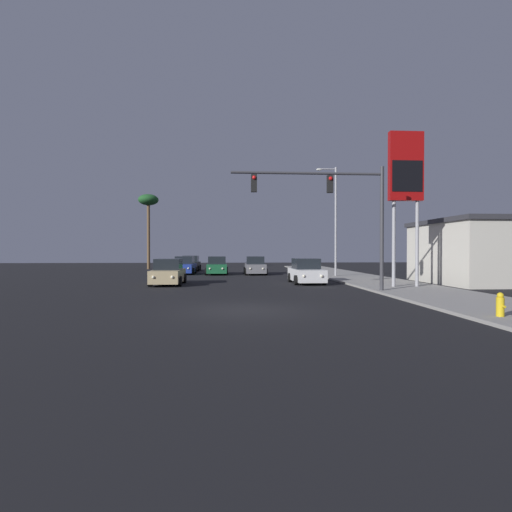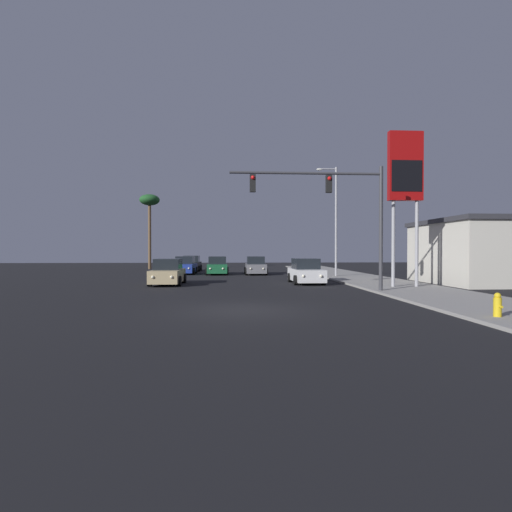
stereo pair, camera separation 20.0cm
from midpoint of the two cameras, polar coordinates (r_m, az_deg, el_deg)
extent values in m
plane|color=black|center=(14.95, -1.84, -7.71)|extent=(120.00, 120.00, 0.00)
cube|color=gray|center=(26.81, 18.16, -3.87)|extent=(5.00, 60.00, 0.12)
cube|color=beige|center=(31.73, 31.86, 0.27)|extent=(10.00, 8.00, 4.00)
cube|color=#2D2D33|center=(31.79, 31.89, 4.15)|extent=(10.30, 8.30, 0.30)
cube|color=navy|center=(38.39, -10.30, -1.69)|extent=(1.92, 4.25, 0.80)
cube|color=black|center=(38.51, -10.27, -0.57)|extent=(1.66, 2.04, 0.70)
cylinder|color=black|center=(37.22, -11.90, -2.17)|extent=(0.24, 0.64, 0.64)
cylinder|color=black|center=(37.01, -9.14, -2.18)|extent=(0.24, 0.64, 0.64)
cylinder|color=black|center=(39.80, -11.37, -1.98)|extent=(0.24, 0.64, 0.64)
cylinder|color=black|center=(39.61, -8.79, -1.99)|extent=(0.24, 0.64, 0.64)
sphere|color=#F2EACC|center=(36.35, -11.55, -1.75)|extent=(0.18, 0.18, 0.18)
sphere|color=#F2EACC|center=(36.22, -9.80, -1.76)|extent=(0.18, 0.18, 0.18)
cube|color=silver|center=(27.15, 6.98, -2.68)|extent=(1.92, 4.25, 0.80)
cube|color=black|center=(27.27, 6.92, -1.09)|extent=(1.66, 2.04, 0.70)
cylinder|color=black|center=(25.73, 5.55, -3.45)|extent=(0.24, 0.64, 0.64)
cylinder|color=black|center=(26.09, 9.46, -3.40)|extent=(0.24, 0.64, 0.64)
cylinder|color=black|center=(28.30, 4.69, -3.07)|extent=(0.24, 0.64, 0.64)
cylinder|color=black|center=(28.62, 8.26, -3.03)|extent=(0.24, 0.64, 0.64)
sphere|color=#F2EACC|center=(24.97, 6.63, -2.87)|extent=(0.18, 0.18, 0.18)
sphere|color=#F2EACC|center=(25.19, 9.13, -2.84)|extent=(0.18, 0.18, 0.18)
cube|color=#195933|center=(37.47, -5.75, -1.74)|extent=(1.87, 4.23, 0.80)
cube|color=black|center=(37.60, -5.75, -0.59)|extent=(1.63, 2.03, 0.70)
cylinder|color=black|center=(36.23, -7.25, -2.24)|extent=(0.24, 0.64, 0.64)
cylinder|color=black|center=(36.16, -4.40, -2.24)|extent=(0.24, 0.64, 0.64)
cylinder|color=black|center=(38.82, -7.02, -2.04)|extent=(0.24, 0.64, 0.64)
cylinder|color=black|center=(38.76, -4.36, -2.04)|extent=(0.24, 0.64, 0.64)
sphere|color=#F2EACC|center=(35.38, -6.77, -1.81)|extent=(0.18, 0.18, 0.18)
sphere|color=#F2EACC|center=(35.34, -4.97, -1.81)|extent=(0.18, 0.18, 0.18)
cube|color=tan|center=(26.55, -12.65, -2.77)|extent=(1.82, 4.21, 0.80)
cube|color=black|center=(26.66, -12.61, -1.14)|extent=(1.61, 2.01, 0.70)
cylinder|color=black|center=(25.44, -15.11, -3.52)|extent=(0.24, 0.64, 0.64)
cylinder|color=black|center=(25.15, -11.08, -3.56)|extent=(0.24, 0.64, 0.64)
cylinder|color=black|center=(28.00, -14.06, -3.13)|extent=(0.24, 0.64, 0.64)
cylinder|color=black|center=(27.73, -10.39, -3.16)|extent=(0.24, 0.64, 0.64)
sphere|color=#F2EACC|center=(24.56, -14.70, -2.94)|extent=(0.18, 0.18, 0.18)
sphere|color=#F2EACC|center=(24.37, -12.12, -2.96)|extent=(0.18, 0.18, 0.18)
cube|color=slate|center=(37.27, -0.28, -1.75)|extent=(1.82, 4.21, 0.80)
cube|color=black|center=(37.40, -0.29, -0.59)|extent=(1.61, 2.01, 0.70)
cylinder|color=black|center=(35.94, -1.58, -2.26)|extent=(0.24, 0.64, 0.64)
cylinder|color=black|center=(36.05, 1.28, -2.25)|extent=(0.24, 0.64, 0.64)
cylinder|color=black|center=(38.54, -1.73, -2.06)|extent=(0.24, 0.64, 0.64)
cylinder|color=black|center=(38.65, 0.94, -2.05)|extent=(0.24, 0.64, 0.64)
sphere|color=#F2EACC|center=(35.12, -0.97, -1.82)|extent=(0.18, 0.18, 0.18)
sphere|color=#F2EACC|center=(35.20, 0.84, -1.82)|extent=(0.18, 0.18, 0.18)
cube|color=black|center=(44.03, -9.45, -1.38)|extent=(1.86, 4.23, 0.80)
cube|color=black|center=(44.16, -9.43, -0.40)|extent=(1.63, 2.02, 0.70)
cylinder|color=black|center=(42.85, -10.81, -1.79)|extent=(0.24, 0.64, 0.64)
cylinder|color=black|center=(42.67, -8.41, -1.80)|extent=(0.24, 0.64, 0.64)
cylinder|color=black|center=(45.43, -10.41, -1.65)|extent=(0.24, 0.64, 0.64)
cylinder|color=black|center=(45.26, -8.15, -1.65)|extent=(0.24, 0.64, 0.64)
sphere|color=#F2EACC|center=(41.98, -10.49, -1.42)|extent=(0.18, 0.18, 0.18)
sphere|color=#F2EACC|center=(41.87, -8.97, -1.42)|extent=(0.18, 0.18, 0.18)
cylinder|color=#38383D|center=(21.98, 17.29, 3.77)|extent=(0.20, 0.20, 6.50)
cylinder|color=#38383D|center=(21.24, 7.08, 11.65)|extent=(7.93, 0.14, 0.14)
cube|color=black|center=(21.39, 10.25, 10.07)|extent=(0.30, 0.24, 0.90)
sphere|color=red|center=(21.31, 10.35, 10.85)|extent=(0.20, 0.20, 0.20)
cube|color=black|center=(20.80, -0.57, 10.35)|extent=(0.30, 0.24, 0.90)
sphere|color=red|center=(20.71, -0.55, 11.15)|extent=(0.20, 0.20, 0.20)
cylinder|color=#99999E|center=(33.80, 11.15, 4.83)|extent=(0.18, 0.18, 9.00)
cylinder|color=#99999E|center=(34.22, 10.01, 12.14)|extent=(1.40, 0.10, 0.10)
ellipsoid|color=silver|center=(34.05, 8.84, 12.11)|extent=(0.50, 0.24, 0.20)
cylinder|color=#99999E|center=(24.52, 18.86, 1.69)|extent=(0.20, 0.20, 5.00)
cylinder|color=#99999E|center=(25.09, 21.81, 1.65)|extent=(0.20, 0.20, 5.00)
cube|color=#990C0C|center=(25.28, 20.40, 11.92)|extent=(2.00, 0.40, 4.00)
cube|color=black|center=(24.98, 20.60, 10.66)|extent=(1.80, 0.03, 1.80)
cylinder|color=gold|center=(14.83, 31.19, -6.24)|extent=(0.24, 0.24, 0.60)
sphere|color=gold|center=(14.79, 31.20, -4.86)|extent=(0.20, 0.20, 0.20)
cylinder|color=gold|center=(14.69, 31.57, -6.19)|extent=(0.08, 0.10, 0.08)
cylinder|color=brown|center=(49.79, -15.22, 2.71)|extent=(0.36, 0.36, 7.87)
ellipsoid|color=#1E5123|center=(50.14, -15.23, 7.76)|extent=(2.40, 2.40, 1.32)
camera|label=1|loc=(0.10, -90.19, 0.00)|focal=28.00mm
camera|label=2|loc=(0.10, 89.81, 0.00)|focal=28.00mm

